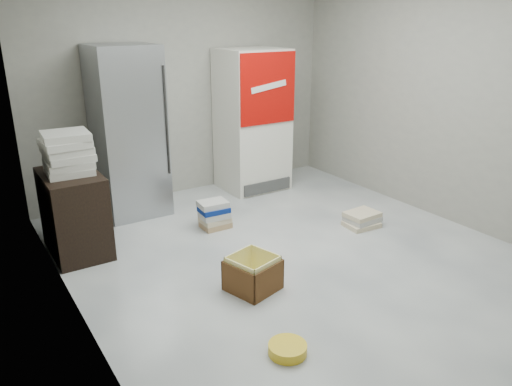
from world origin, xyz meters
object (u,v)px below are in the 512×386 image
object	(u,v)px
coke_cooler	(253,120)
wood_shelf	(74,213)
phonebook_stack_main	(214,215)
cardboard_box	(253,276)
steel_fridge	(128,132)

from	to	relation	value
coke_cooler	wood_shelf	xyz separation A→B (m)	(-2.48, -0.72, -0.50)
phonebook_stack_main	coke_cooler	bearing A→B (deg)	46.97
wood_shelf	cardboard_box	size ratio (longest dim) A/B	1.73
coke_cooler	phonebook_stack_main	bearing A→B (deg)	-139.12
coke_cooler	cardboard_box	world-z (taller)	coke_cooler
coke_cooler	wood_shelf	size ratio (longest dim) A/B	2.25
wood_shelf	cardboard_box	bearing A→B (deg)	-55.40
wood_shelf	phonebook_stack_main	distance (m)	1.43
wood_shelf	steel_fridge	bearing A→B (deg)	41.31
coke_cooler	cardboard_box	distance (m)	2.78
steel_fridge	phonebook_stack_main	world-z (taller)	steel_fridge
phonebook_stack_main	cardboard_box	bearing A→B (deg)	-98.36
steel_fridge	coke_cooler	distance (m)	1.65
coke_cooler	wood_shelf	world-z (taller)	coke_cooler
steel_fridge	phonebook_stack_main	size ratio (longest dim) A/B	5.78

